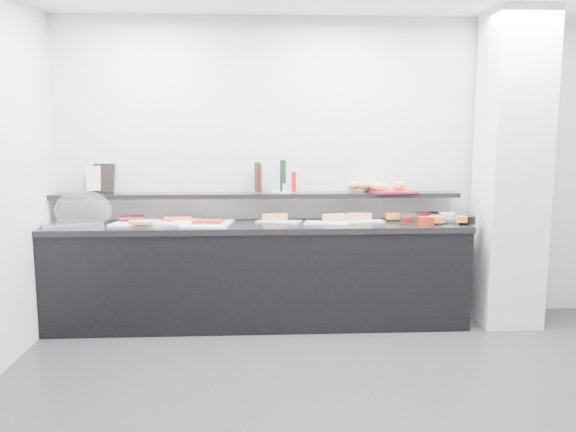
{
  "coord_description": "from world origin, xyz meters",
  "views": [
    {
      "loc": [
        -0.69,
        -3.11,
        1.64
      ],
      "look_at": [
        -0.45,
        1.45,
        1.0
      ],
      "focal_mm": 35.0,
      "sensor_mm": 36.0,
      "label": 1
    }
  ],
  "objects_px": {
    "condiment_tray": "(281,192)",
    "bread_tray": "(393,191)",
    "cloche_base": "(73,223)",
    "carafe": "(430,175)",
    "sandwich_plate_mid": "(327,223)",
    "framed_print": "(101,178)"
  },
  "relations": [
    {
      "from": "sandwich_plate_mid",
      "to": "framed_print",
      "type": "relative_size",
      "value": 1.45
    },
    {
      "from": "cloche_base",
      "to": "sandwich_plate_mid",
      "type": "distance_m",
      "value": 2.16
    },
    {
      "from": "bread_tray",
      "to": "cloche_base",
      "type": "bearing_deg",
      "value": 177.43
    },
    {
      "from": "cloche_base",
      "to": "framed_print",
      "type": "height_order",
      "value": "framed_print"
    },
    {
      "from": "framed_print",
      "to": "condiment_tray",
      "type": "height_order",
      "value": "framed_print"
    },
    {
      "from": "cloche_base",
      "to": "condiment_tray",
      "type": "bearing_deg",
      "value": -10.77
    },
    {
      "from": "sandwich_plate_mid",
      "to": "bread_tray",
      "type": "xyz_separation_m",
      "value": [
        0.62,
        0.2,
        0.25
      ]
    },
    {
      "from": "carafe",
      "to": "bread_tray",
      "type": "bearing_deg",
      "value": -176.87
    },
    {
      "from": "sandwich_plate_mid",
      "to": "condiment_tray",
      "type": "height_order",
      "value": "condiment_tray"
    },
    {
      "from": "cloche_base",
      "to": "carafe",
      "type": "bearing_deg",
      "value": -14.56
    },
    {
      "from": "sandwich_plate_mid",
      "to": "framed_print",
      "type": "bearing_deg",
      "value": -175.68
    },
    {
      "from": "cloche_base",
      "to": "condiment_tray",
      "type": "relative_size",
      "value": 2.01
    },
    {
      "from": "framed_print",
      "to": "condiment_tray",
      "type": "bearing_deg",
      "value": 8.85
    },
    {
      "from": "cloche_base",
      "to": "bread_tray",
      "type": "distance_m",
      "value": 2.79
    },
    {
      "from": "carafe",
      "to": "sandwich_plate_mid",
      "type": "bearing_deg",
      "value": -167.22
    },
    {
      "from": "cloche_base",
      "to": "bread_tray",
      "type": "xyz_separation_m",
      "value": [
        2.77,
        0.19,
        0.24
      ]
    },
    {
      "from": "carafe",
      "to": "cloche_base",
      "type": "bearing_deg",
      "value": -176.17
    },
    {
      "from": "cloche_base",
      "to": "framed_print",
      "type": "xyz_separation_m",
      "value": [
        0.17,
        0.3,
        0.36
      ]
    },
    {
      "from": "sandwich_plate_mid",
      "to": "carafe",
      "type": "relative_size",
      "value": 1.25
    },
    {
      "from": "sandwich_plate_mid",
      "to": "condiment_tray",
      "type": "bearing_deg",
      "value": 160.94
    },
    {
      "from": "condiment_tray",
      "to": "bread_tray",
      "type": "height_order",
      "value": "bread_tray"
    },
    {
      "from": "cloche_base",
      "to": "sandwich_plate_mid",
      "type": "relative_size",
      "value": 1.27
    }
  ]
}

